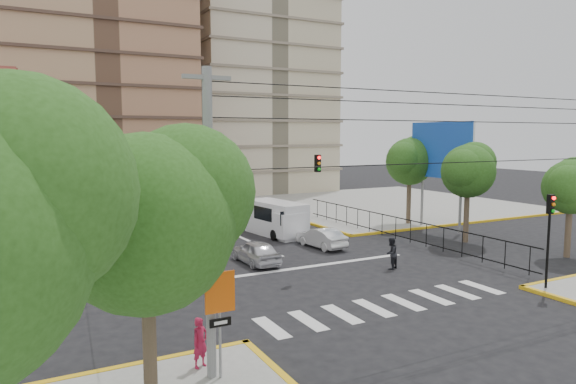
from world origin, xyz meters
TOP-DOWN VIEW (x-y plane):
  - ground at (0.00, 0.00)m, footprint 160.00×160.00m
  - sidewalk_ne at (20.00, 20.00)m, footprint 26.00×26.00m
  - crosswalk_stripes at (0.00, -6.00)m, footprint 12.00×2.40m
  - stop_line at (0.00, 1.20)m, footprint 13.00×0.40m
  - tower_beige at (14.00, 40.00)m, footprint 17.00×16.00m
  - park_fence at (9.00, 4.50)m, footprint 0.10×22.50m
  - billboard at (14.45, 6.00)m, footprint 0.36×6.20m
  - tree_sw_near at (-10.90, -9.99)m, footprint 5.63×4.60m
  - tree_park_a at (13.08, 2.01)m, footprint 4.41×3.60m
  - tree_park_b at (15.07, -3.99)m, footprint 3.92×3.20m
  - tree_park_c at (14.09, 9.01)m, footprint 4.65×3.80m
  - tree_tudor at (-11.90, 16.01)m, footprint 5.39×4.40m
  - traffic_light_se at (7.80, -7.80)m, footprint 0.28×0.22m
  - traffic_light_nw at (-7.80, 7.80)m, footprint 0.28×0.22m
  - traffic_light_hanging at (0.00, -2.04)m, footprint 18.00×9.12m
  - utility_pole_sw at (-9.00, -9.00)m, footprint 1.40×0.28m
  - district_sign at (-8.80, -9.24)m, footprint 0.90×0.12m
  - van_right_lane at (2.64, 9.93)m, footprint 2.83×5.69m
  - van_left_lane at (-1.07, 19.05)m, footprint 2.22×4.89m
  - car_silver_front_left at (-2.11, 3.21)m, footprint 1.70×4.02m
  - car_white_front_right at (3.35, 5.09)m, footprint 1.78×4.07m
  - car_grey_mid_left at (-3.40, 8.80)m, footprint 2.49×4.93m
  - car_silver_rear_left at (-2.78, 14.09)m, footprint 1.95×4.78m
  - car_darkgrey_mid_right at (2.51, 15.39)m, footprint 1.97×4.12m
  - car_white_rear_right at (3.35, 20.39)m, footprint 1.62×4.41m
  - pedestrian_sw_corner at (-9.10, -8.25)m, footprint 0.67×0.57m
  - pedestrian_crosswalk at (3.91, -1.29)m, footprint 1.04×0.94m

SIDE VIEW (x-z plane):
  - ground at x=0.00m, z-range 0.00..0.00m
  - park_fence at x=9.00m, z-range -0.83..0.83m
  - crosswalk_stripes at x=0.00m, z-range 0.00..0.01m
  - stop_line at x=0.00m, z-range 0.00..0.01m
  - sidewalk_ne at x=20.00m, z-range 0.00..0.15m
  - car_white_front_right at x=3.35m, z-range 0.00..1.30m
  - car_grey_mid_left at x=-3.40m, z-range 0.00..1.34m
  - car_silver_front_left at x=-2.11m, z-range 0.00..1.36m
  - car_darkgrey_mid_right at x=2.51m, z-range 0.00..1.36m
  - car_silver_rear_left at x=-2.78m, z-range 0.00..1.39m
  - car_white_rear_right at x=3.35m, z-range 0.00..1.44m
  - pedestrian_crosswalk at x=3.91m, z-range 0.00..1.74m
  - pedestrian_sw_corner at x=-9.10m, z-range 0.15..1.71m
  - van_left_lane at x=-1.07m, z-range -0.03..2.12m
  - van_right_lane at x=2.64m, z-range -0.03..2.42m
  - district_sign at x=-8.80m, z-range 0.85..4.05m
  - traffic_light_se at x=7.80m, z-range 0.91..5.31m
  - traffic_light_nw at x=-7.80m, z-range 0.91..5.31m
  - tree_park_b at x=15.07m, z-range 1.37..7.35m
  - utility_pole_sw at x=-9.00m, z-range 0.27..9.27m
  - tree_park_a at x=13.08m, z-range 1.60..8.42m
  - tree_tudor at x=-11.90m, z-range 1.50..8.93m
  - tree_sw_near at x=-10.90m, z-range 1.48..9.06m
  - tree_park_c at x=14.09m, z-range 1.71..8.96m
  - traffic_light_hanging at x=0.00m, z-range 5.44..6.36m
  - billboard at x=14.45m, z-range 1.95..10.05m
  - tower_beige at x=14.00m, z-range 0.00..48.00m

